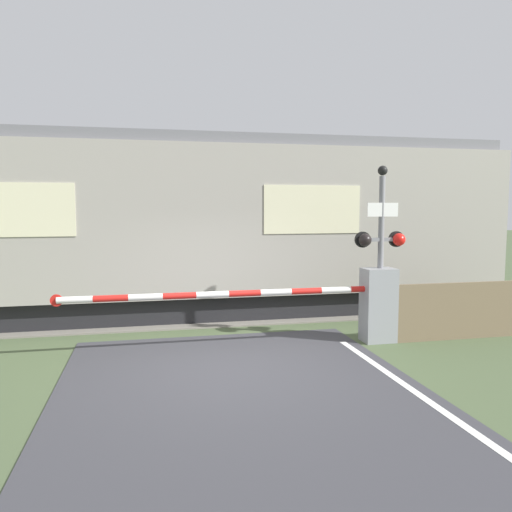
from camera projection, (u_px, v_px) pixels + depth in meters
name	position (u px, v px, depth m)	size (l,w,h in m)	color
ground_plane	(230.00, 368.00, 7.87)	(80.00, 80.00, 0.00)	#475638
track_bed	(202.00, 312.00, 11.99)	(36.00, 3.20, 0.13)	slate
train	(33.00, 227.00, 11.01)	(21.81, 2.86, 4.11)	black
crossing_barrier	(356.00, 303.00, 9.29)	(6.11, 0.44, 1.39)	gray
signal_post	(381.00, 242.00, 9.35)	(0.99, 0.26, 3.30)	gray
roadside_fence	(464.00, 311.00, 9.58)	(3.40, 0.06, 1.10)	#726047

